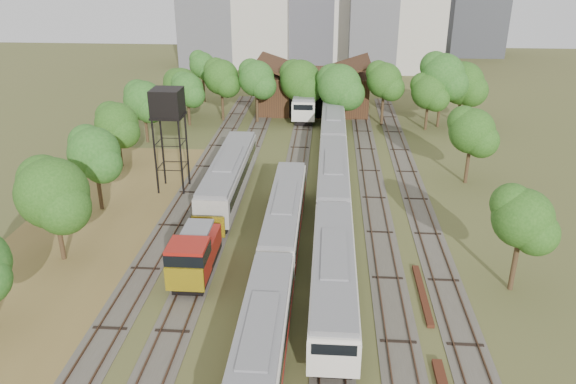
# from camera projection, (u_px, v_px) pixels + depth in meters

# --- Properties ---
(ground) EXTENTS (240.00, 240.00, 0.00)m
(ground) POSITION_uv_depth(u_px,v_px,m) (297.00, 373.00, 31.62)
(ground) COLOR #475123
(ground) RESTS_ON ground
(dry_grass_patch) EXTENTS (14.00, 60.00, 0.04)m
(dry_grass_patch) POSITION_uv_depth(u_px,v_px,m) (53.00, 284.00, 40.16)
(dry_grass_patch) COLOR brown
(dry_grass_patch) RESTS_ON ground
(tracks) EXTENTS (24.60, 80.00, 0.19)m
(tracks) POSITION_uv_depth(u_px,v_px,m) (305.00, 196.00, 54.56)
(tracks) COLOR #4C473D
(tracks) RESTS_ON ground
(railcar_red_set) EXTENTS (2.74, 34.58, 3.38)m
(railcar_red_set) POSITION_uv_depth(u_px,v_px,m) (275.00, 270.00, 38.48)
(railcar_red_set) COLOR black
(railcar_red_set) RESTS_ON ground
(railcar_green_set) EXTENTS (2.92, 52.08, 3.61)m
(railcar_green_set) POSITION_uv_depth(u_px,v_px,m) (333.00, 179.00, 53.58)
(railcar_green_set) COLOR black
(railcar_green_set) RESTS_ON ground
(railcar_rear) EXTENTS (3.12, 16.08, 3.87)m
(railcar_rear) POSITION_uv_depth(u_px,v_px,m) (306.00, 99.00, 82.22)
(railcar_rear) COLOR black
(railcar_rear) RESTS_ON ground
(shunter_locomotive) EXTENTS (2.72, 8.10, 3.56)m
(shunter_locomotive) POSITION_uv_depth(u_px,v_px,m) (195.00, 255.00, 40.50)
(shunter_locomotive) COLOR black
(shunter_locomotive) RESTS_ON ground
(old_grey_coach) EXTENTS (3.04, 18.00, 3.76)m
(old_grey_coach) POSITION_uv_depth(u_px,v_px,m) (229.00, 176.00, 54.01)
(old_grey_coach) COLOR black
(old_grey_coach) RESTS_ON ground
(water_tower) EXTENTS (2.92, 2.92, 10.13)m
(water_tower) POSITION_uv_depth(u_px,v_px,m) (167.00, 106.00, 52.90)
(water_tower) COLOR black
(water_tower) RESTS_ON ground
(rail_pile_far) EXTENTS (0.46, 7.37, 0.24)m
(rail_pile_far) POSITION_uv_depth(u_px,v_px,m) (422.00, 294.00, 38.74)
(rail_pile_far) COLOR #4E2516
(rail_pile_far) RESTS_ON ground
(maintenance_shed) EXTENTS (16.45, 11.55, 7.58)m
(maintenance_shed) POSITION_uv_depth(u_px,v_px,m) (313.00, 90.00, 83.68)
(maintenance_shed) COLOR #382114
(maintenance_shed) RESTS_ON ground
(tree_band_left) EXTENTS (7.60, 74.73, 8.22)m
(tree_band_left) POSITION_uv_depth(u_px,v_px,m) (107.00, 142.00, 54.12)
(tree_band_left) COLOR #382616
(tree_band_left) RESTS_ON ground
(tree_band_far) EXTENTS (41.95, 9.21, 9.84)m
(tree_band_far) POSITION_uv_depth(u_px,v_px,m) (343.00, 81.00, 75.32)
(tree_band_far) COLOR #382616
(tree_band_far) RESTS_ON ground
(tree_band_right) EXTENTS (5.83, 43.10, 7.80)m
(tree_band_right) POSITION_uv_depth(u_px,v_px,m) (460.00, 127.00, 57.54)
(tree_band_right) COLOR #382616
(tree_band_right) RESTS_ON ground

